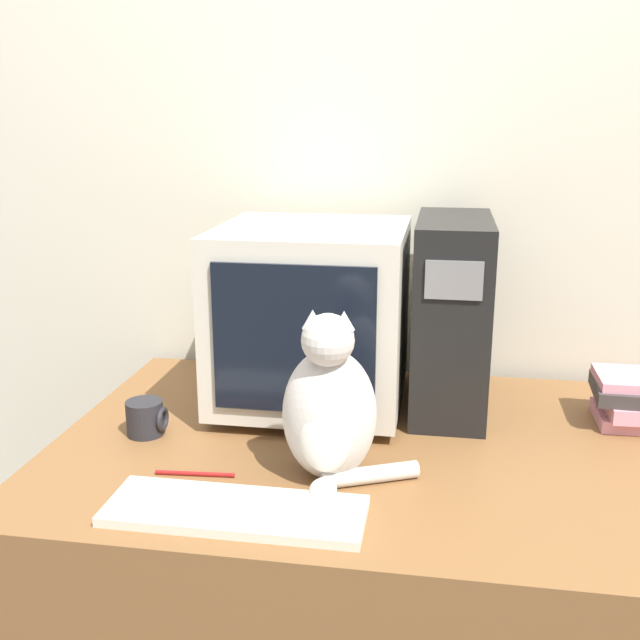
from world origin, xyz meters
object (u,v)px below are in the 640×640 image
object	(u,v)px
crt_monitor	(312,315)
book_stack	(627,399)
cat	(330,410)
mug	(146,418)
keyboard	(235,510)
pen	(195,474)
computer_tower	(451,314)

from	to	relation	value
crt_monitor	book_stack	bearing A→B (deg)	0.14
crt_monitor	book_stack	world-z (taller)	crt_monitor
cat	mug	distance (m)	0.47
keyboard	cat	distance (m)	0.26
book_stack	pen	distance (m)	0.99
computer_tower	pen	size ratio (longest dim) A/B	2.89
mug	computer_tower	bearing A→B (deg)	23.89
keyboard	cat	world-z (taller)	cat
crt_monitor	mug	xyz separation A→B (m)	(-0.33, -0.24, -0.19)
cat	book_stack	world-z (taller)	cat
computer_tower	book_stack	world-z (taller)	computer_tower
cat	mug	bearing A→B (deg)	160.77
crt_monitor	pen	size ratio (longest dim) A/B	2.88
computer_tower	keyboard	size ratio (longest dim) A/B	0.99
crt_monitor	cat	world-z (taller)	crt_monitor
computer_tower	mug	world-z (taller)	computer_tower
cat	book_stack	distance (m)	0.75
crt_monitor	book_stack	xyz separation A→B (m)	(0.74, 0.00, -0.17)
book_stack	mug	world-z (taller)	book_stack
cat	mug	world-z (taller)	cat
mug	cat	bearing A→B (deg)	-17.72
crt_monitor	keyboard	world-z (taller)	crt_monitor
keyboard	pen	distance (m)	0.18
crt_monitor	computer_tower	world-z (taller)	computer_tower
mug	book_stack	bearing A→B (deg)	12.89
crt_monitor	keyboard	bearing A→B (deg)	-94.41
pen	book_stack	bearing A→B (deg)	24.93
crt_monitor	computer_tower	xyz separation A→B (m)	(0.33, 0.05, 0.00)
computer_tower	book_stack	size ratio (longest dim) A/B	2.43
keyboard	book_stack	distance (m)	0.96
computer_tower	pen	world-z (taller)	computer_tower
computer_tower	keyboard	distance (m)	0.74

